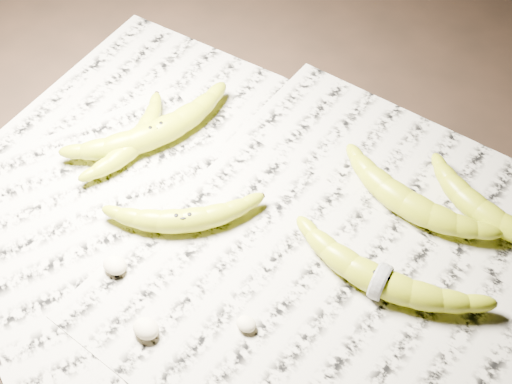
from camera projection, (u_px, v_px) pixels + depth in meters
The scene contains 12 objects.
ground at pixel (247, 206), 1.01m from camera, with size 3.00×3.00×0.00m, color black.
newspaper_patch at pixel (249, 233), 0.97m from camera, with size 0.90×0.70×0.01m, color beige.
banana_left_a at pixel (156, 132), 1.06m from camera, with size 0.24×0.07×0.04m, color gold, non-canonical shape.
banana_left_b at pixel (136, 140), 1.05m from camera, with size 0.17×0.05×0.03m, color gold, non-canonical shape.
banana_center at pixel (184, 219), 0.96m from camera, with size 0.19×0.06×0.03m, color gold, non-canonical shape.
banana_taped at pixel (381, 280), 0.90m from camera, with size 0.24×0.06×0.04m, color gold, non-canonical shape.
banana_upper_a at pixel (407, 201), 0.98m from camera, with size 0.21×0.07×0.04m, color gold, non-canonical shape.
banana_upper_b at pixel (481, 209), 0.97m from camera, with size 0.18×0.06×0.04m, color gold, non-canonical shape.
measuring_tape at pixel (381, 280), 0.90m from camera, with size 0.05×0.05×0.00m, color white.
flesh_chunk_a at pixel (114, 264), 0.93m from camera, with size 0.03×0.03×0.02m, color beige.
flesh_chunk_b at pixel (146, 327), 0.87m from camera, with size 0.03×0.03×0.02m, color beige.
flesh_chunk_c at pixel (246, 322), 0.87m from camera, with size 0.03×0.02×0.02m, color beige.
Camera 1 is at (0.35, -0.51, 0.80)m, focal length 50.00 mm.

